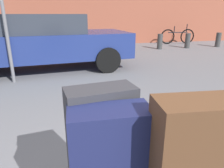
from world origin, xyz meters
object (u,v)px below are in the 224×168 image
(suitcase_navy_front_right, at_px, (110,161))
(suitcase_brown_front_left, at_px, (194,167))
(bollard_corner, at_px, (218,40))
(bollard_kerb_far, at_px, (188,41))
(suitcase_charcoal_center, at_px, (101,137))
(bollard_kerb_mid, at_px, (160,42))
(duffel_bag_black_rear_right, at_px, (174,158))
(bollard_kerb_near, at_px, (128,43))
(no_parking_sign, at_px, (2,6))
(bicycle_leaning, at_px, (178,36))
(parked_car, at_px, (44,41))

(suitcase_navy_front_right, bearing_deg, suitcase_brown_front_left, -23.85)
(suitcase_brown_front_left, distance_m, bollard_corner, 9.76)
(bollard_kerb_far, height_order, bollard_corner, same)
(suitcase_navy_front_right, distance_m, bollard_kerb_far, 8.91)
(suitcase_charcoal_center, height_order, bollard_kerb_mid, suitcase_charcoal_center)
(suitcase_navy_front_right, bearing_deg, duffel_bag_black_rear_right, 17.03)
(bollard_kerb_near, relative_size, no_parking_sign, 0.25)
(bicycle_leaning, bearing_deg, no_parking_sign, -144.05)
(parked_car, height_order, no_parking_sign, no_parking_sign)
(bollard_kerb_far, xyz_separation_m, bollard_corner, (1.54, 0.00, 0.00))
(parked_car, xyz_separation_m, bicycle_leaning, (6.05, 3.79, -0.39))
(suitcase_charcoal_center, relative_size, bollard_kerb_near, 1.06)
(suitcase_navy_front_right, bearing_deg, bollard_kerb_far, 57.18)
(bollard_kerb_near, bearing_deg, parked_car, -141.28)
(duffel_bag_black_rear_right, xyz_separation_m, bicycle_leaning, (4.88, 8.51, -0.12))
(duffel_bag_black_rear_right, relative_size, bollard_kerb_near, 1.05)
(bollard_kerb_near, xyz_separation_m, no_parking_sign, (-3.68, -3.51, 1.24))
(bicycle_leaning, bearing_deg, bollard_kerb_mid, -139.79)
(bollard_kerb_far, bearing_deg, suitcase_navy_front_right, -124.83)
(bicycle_leaning, bearing_deg, suitcase_navy_front_right, -121.79)
(suitcase_charcoal_center, distance_m, bollard_kerb_far, 8.75)
(no_parking_sign, bearing_deg, suitcase_charcoal_center, -70.03)
(suitcase_brown_front_left, height_order, suitcase_charcoal_center, suitcase_brown_front_left)
(suitcase_brown_front_left, relative_size, bollard_kerb_near, 1.13)
(suitcase_brown_front_left, xyz_separation_m, bicycle_leaning, (4.96, 8.82, -0.33))
(suitcase_navy_front_right, height_order, bicycle_leaning, suitcase_navy_front_right)
(suitcase_charcoal_center, xyz_separation_m, bollard_kerb_near, (2.37, 7.10, -0.36))
(bicycle_leaning, bearing_deg, bollard_kerb_near, -156.03)
(bollard_kerb_far, bearing_deg, parked_car, -157.01)
(bicycle_leaning, bearing_deg, suitcase_charcoal_center, -122.46)
(suitcase_navy_front_right, height_order, bollard_kerb_mid, suitcase_navy_front_right)
(suitcase_brown_front_left, distance_m, no_parking_sign, 4.42)
(bollard_kerb_near, bearing_deg, suitcase_navy_front_right, -107.90)
(bollard_kerb_far, relative_size, no_parking_sign, 0.25)
(suitcase_navy_front_right, bearing_deg, bollard_kerb_near, 74.11)
(bicycle_leaning, height_order, bollard_kerb_mid, bicycle_leaning)
(parked_car, relative_size, bicycle_leaning, 2.53)
(bicycle_leaning, xyz_separation_m, bollard_kerb_near, (-2.99, -1.33, -0.06))
(suitcase_brown_front_left, xyz_separation_m, bollard_kerb_mid, (3.39, 7.49, -0.38))
(bollard_corner, bearing_deg, duffel_bag_black_rear_right, -130.62)
(parked_car, xyz_separation_m, no_parking_sign, (-0.62, -1.05, 0.80))
(suitcase_charcoal_center, xyz_separation_m, no_parking_sign, (-1.31, 3.59, 0.89))
(bollard_kerb_mid, bearing_deg, suitcase_navy_front_right, -117.35)
(duffel_bag_black_rear_right, relative_size, bollard_kerb_mid, 1.05)
(bollard_kerb_near, height_order, no_parking_sign, no_parking_sign)
(suitcase_navy_front_right, xyz_separation_m, no_parking_sign, (-1.32, 3.80, 0.91))
(parked_car, bearing_deg, bollard_kerb_mid, 28.72)
(bicycle_leaning, height_order, bollard_kerb_far, bicycle_leaning)
(suitcase_charcoal_center, bearing_deg, parked_car, 90.77)
(bollard_kerb_far, bearing_deg, duffel_bag_black_rear_right, -122.74)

